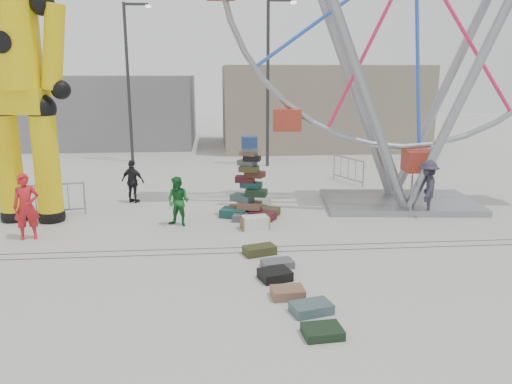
{
  "coord_description": "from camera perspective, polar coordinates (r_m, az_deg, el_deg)",
  "views": [
    {
      "loc": [
        0.31,
        -11.67,
        4.57
      ],
      "look_at": [
        1.44,
        1.59,
        1.39
      ],
      "focal_mm": 35.0,
      "sensor_mm": 36.0,
      "label": 1
    }
  ],
  "objects": [
    {
      "name": "pedestrian_grey",
      "position": [
        17.22,
        18.99,
        0.43
      ],
      "size": [
        1.09,
        1.35,
        1.82
      ],
      "primitive_type": "imported",
      "rotation": [
        0.0,
        0.0,
        -1.98
      ],
      "color": "#2B2A38",
      "rests_on": "ground"
    },
    {
      "name": "suitcase_tower",
      "position": [
        16.13,
        -0.72,
        -0.3
      ],
      "size": [
        2.06,
        1.71,
        2.63
      ],
      "rotation": [
        0.0,
        0.0,
        -0.41
      ],
      "color": "#184946",
      "rests_on": "ground"
    },
    {
      "name": "barricade_wheel_back",
      "position": [
        21.61,
        10.48,
        2.5
      ],
      "size": [
        0.86,
        1.88,
        1.1
      ],
      "primitive_type": null,
      "rotation": [
        0.0,
        0.0,
        -1.18
      ],
      "color": "gray",
      "rests_on": "ground"
    },
    {
      "name": "crash_test_dummy",
      "position": [
        16.76,
        -25.47,
        11.33
      ],
      "size": [
        3.27,
        1.44,
        8.2
      ],
      "rotation": [
        0.0,
        0.0,
        -0.16
      ],
      "color": "black",
      "rests_on": "ground"
    },
    {
      "name": "steamer_trunk",
      "position": [
        15.01,
        -0.13,
        -3.51
      ],
      "size": [
        0.89,
        0.61,
        0.38
      ],
      "primitive_type": "cube",
      "rotation": [
        0.0,
        0.0,
        0.17
      ],
      "color": "silver",
      "rests_on": "ground"
    },
    {
      "name": "pedestrian_red",
      "position": [
        15.32,
        -24.77,
        -1.53
      ],
      "size": [
        0.77,
        0.6,
        1.88
      ],
      "primitive_type": "imported",
      "rotation": [
        0.0,
        0.0,
        0.24
      ],
      "color": "red",
      "rests_on": "ground"
    },
    {
      "name": "building_left",
      "position": [
        34.34,
        -15.67,
        9.0
      ],
      "size": [
        10.0,
        8.0,
        4.4
      ],
      "primitive_type": "cube",
      "color": "gray",
      "rests_on": "ground"
    },
    {
      "name": "barricade_wheel_front",
      "position": [
        17.8,
        17.32,
        -0.23
      ],
      "size": [
        0.84,
        1.89,
        1.1
      ],
      "primitive_type": null,
      "rotation": [
        0.0,
        0.0,
        1.19
      ],
      "color": "gray",
      "rests_on": "ground"
    },
    {
      "name": "lamp_post_right",
      "position": [
        24.83,
        1.59,
        13.24
      ],
      "size": [
        1.41,
        0.25,
        8.0
      ],
      "color": "#2D2D30",
      "rests_on": "ground"
    },
    {
      "name": "row_case_0",
      "position": [
        12.97,
        0.42,
        -6.66
      ],
      "size": [
        0.91,
        0.68,
        0.23
      ],
      "primitive_type": "cube",
      "rotation": [
        0.0,
        0.0,
        0.31
      ],
      "color": "#3A3B1D",
      "rests_on": "ground"
    },
    {
      "name": "pedestrian_green",
      "position": [
        15.35,
        -8.88,
        -1.08
      ],
      "size": [
        0.92,
        0.85,
        1.52
      ],
      "primitive_type": "imported",
      "rotation": [
        0.0,
        0.0,
        -0.47
      ],
      "color": "#196526",
      "rests_on": "ground"
    },
    {
      "name": "row_case_4",
      "position": [
        10.06,
        6.35,
        -13.03
      ],
      "size": [
        0.89,
        0.69,
        0.2
      ],
      "primitive_type": "cube",
      "rotation": [
        0.0,
        0.0,
        0.26
      ],
      "color": "#445D62",
      "rests_on": "ground"
    },
    {
      "name": "track_line_near",
      "position": [
        13.1,
        -5.98,
        -7.04
      ],
      "size": [
        40.0,
        0.04,
        0.01
      ],
      "primitive_type": "cube",
      "color": "#47443F",
      "rests_on": "ground"
    },
    {
      "name": "lamp_post_left",
      "position": [
        27.0,
        -14.24,
        12.87
      ],
      "size": [
        1.41,
        0.25,
        8.0
      ],
      "color": "#2D2D30",
      "rests_on": "ground"
    },
    {
      "name": "building_right",
      "position": [
        32.44,
        7.12,
        9.69
      ],
      "size": [
        12.0,
        8.0,
        5.0
      ],
      "primitive_type": "cube",
      "color": "gray",
      "rests_on": "ground"
    },
    {
      "name": "pedestrian_black",
      "position": [
        18.45,
        -13.89,
        1.19
      ],
      "size": [
        0.99,
        0.73,
        1.56
      ],
      "primitive_type": "imported",
      "rotation": [
        0.0,
        0.0,
        2.71
      ],
      "color": "black",
      "rests_on": "ground"
    },
    {
      "name": "ground",
      "position": [
        12.54,
        -6.03,
        -8.01
      ],
      "size": [
        90.0,
        90.0,
        0.0
      ],
      "primitive_type": "plane",
      "color": "#9E9E99",
      "rests_on": "ground"
    },
    {
      "name": "barricade_dummy_c",
      "position": [
        17.57,
        -22.26,
        -0.8
      ],
      "size": [
        1.99,
        0.45,
        1.1
      ],
      "primitive_type": null,
      "rotation": [
        0.0,
        0.0,
        0.18
      ],
      "color": "gray",
      "rests_on": "ground"
    },
    {
      "name": "track_line_far",
      "position": [
        13.47,
        -5.95,
        -6.44
      ],
      "size": [
        40.0,
        0.04,
        0.01
      ],
      "primitive_type": "cube",
      "color": "#47443F",
      "rests_on": "ground"
    },
    {
      "name": "row_case_5",
      "position": [
        9.3,
        7.61,
        -15.52
      ],
      "size": [
        0.74,
        0.6,
        0.17
      ],
      "primitive_type": "cube",
      "rotation": [
        0.0,
        0.0,
        0.09
      ],
      "color": "black",
      "rests_on": "ground"
    },
    {
      "name": "row_case_3",
      "position": [
        10.64,
        3.64,
        -11.41
      ],
      "size": [
        0.71,
        0.53,
        0.21
      ],
      "primitive_type": "cube",
      "rotation": [
        0.0,
        0.0,
        0.06
      ],
      "color": "#875C44",
      "rests_on": "ground"
    },
    {
      "name": "row_case_2",
      "position": [
        11.48,
        2.18,
        -9.43
      ],
      "size": [
        0.82,
        0.75,
        0.22
      ],
      "primitive_type": "cube",
      "rotation": [
        0.0,
        0.0,
        0.3
      ],
      "color": "black",
      "rests_on": "ground"
    },
    {
      "name": "row_case_1",
      "position": [
        12.16,
        2.47,
        -8.21
      ],
      "size": [
        0.82,
        0.6,
        0.18
      ],
      "primitive_type": "cube",
      "rotation": [
        0.0,
        0.0,
        0.21
      ],
      "color": "#56595D",
      "rests_on": "ground"
    }
  ]
}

